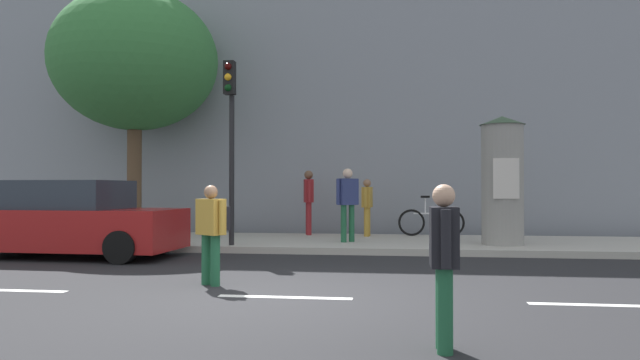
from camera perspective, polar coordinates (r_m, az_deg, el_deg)
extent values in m
plane|color=#232326|center=(7.98, -3.42, -11.24)|extent=(80.00, 80.00, 0.00)
cube|color=#B2ADA3|center=(14.84, 1.79, -6.08)|extent=(36.00, 4.00, 0.15)
cube|color=silver|center=(9.57, -27.99, -9.37)|extent=(1.80, 0.16, 0.01)
cube|color=silver|center=(7.97, -3.42, -11.22)|extent=(1.80, 0.16, 0.01)
cube|color=silver|center=(8.22, 25.67, -10.82)|extent=(1.80, 0.16, 0.01)
cube|color=gray|center=(20.06, 3.25, 9.20)|extent=(36.00, 5.00, 9.84)
cylinder|color=black|center=(13.59, -8.52, 0.94)|extent=(0.12, 0.12, 3.40)
cube|color=black|center=(13.64, -8.71, 9.71)|extent=(0.24, 0.24, 0.75)
sphere|color=#390605|center=(13.56, -8.87, 10.79)|extent=(0.16, 0.16, 0.16)
sphere|color=#F2A519|center=(13.51, -8.87, 9.79)|extent=(0.16, 0.16, 0.16)
sphere|color=#07330F|center=(13.47, -8.87, 8.79)|extent=(0.16, 0.16, 0.16)
cylinder|color=gray|center=(14.17, 17.19, -0.43)|extent=(0.94, 0.94, 2.75)
cone|color=#334C33|center=(14.26, 17.16, 5.50)|extent=(1.03, 1.03, 0.20)
cube|color=silver|center=(13.70, 17.52, 0.15)|extent=(0.56, 0.02, 0.90)
cylinder|color=brown|center=(17.22, -17.48, -0.21)|extent=(0.40, 0.40, 2.91)
ellipsoid|color=#337238|center=(17.58, -17.43, 10.95)|extent=(4.59, 4.59, 3.90)
cylinder|color=#1E5938|center=(5.57, 11.81, -11.89)|extent=(0.14, 0.14, 0.75)
cylinder|color=#1E5938|center=(5.38, 11.96, -12.28)|extent=(0.14, 0.14, 0.75)
cube|color=black|center=(5.39, 11.87, -5.39)|extent=(0.24, 0.38, 0.53)
cylinder|color=black|center=(5.62, 11.69, -5.19)|extent=(0.09, 0.09, 0.50)
cylinder|color=black|center=(5.15, 12.07, -5.60)|extent=(0.09, 0.09, 0.50)
sphere|color=tan|center=(5.37, 11.86, -1.48)|extent=(0.20, 0.20, 0.20)
cylinder|color=#1E5938|center=(8.93, -10.07, -7.66)|extent=(0.14, 0.14, 0.75)
cylinder|color=#1E5938|center=(9.10, -10.92, -7.53)|extent=(0.14, 0.14, 0.75)
cube|color=#B78C33|center=(8.96, -10.49, -3.51)|extent=(0.49, 0.44, 0.53)
cylinder|color=#B78C33|center=(8.76, -9.43, -3.57)|extent=(0.09, 0.09, 0.51)
cylinder|color=#B78C33|center=(9.17, -11.50, -3.44)|extent=(0.09, 0.09, 0.51)
sphere|color=#8C664C|center=(8.95, -10.48, -1.15)|extent=(0.20, 0.20, 0.20)
cube|color=black|center=(9.08, -9.59, -3.64)|extent=(0.32, 0.29, 0.36)
cylinder|color=#1E5938|center=(14.17, 2.30, -4.22)|extent=(0.14, 0.14, 0.89)
cylinder|color=#1E5938|center=(14.32, 3.07, -4.18)|extent=(0.14, 0.14, 0.89)
cube|color=navy|center=(14.22, 2.68, -1.13)|extent=(0.52, 0.51, 0.63)
cylinder|color=navy|center=(14.04, 1.76, -1.14)|extent=(0.09, 0.09, 0.60)
cylinder|color=navy|center=(14.40, 3.58, -1.13)|extent=(0.09, 0.09, 0.60)
sphere|color=beige|center=(14.22, 2.68, 0.63)|extent=(0.24, 0.24, 0.24)
cylinder|color=maroon|center=(16.27, -1.07, -3.76)|extent=(0.14, 0.14, 0.90)
cylinder|color=maroon|center=(16.49, -1.15, -3.72)|extent=(0.14, 0.14, 0.90)
cube|color=maroon|center=(16.36, -1.11, -1.05)|extent=(0.34, 0.49, 0.64)
cylinder|color=maroon|center=(16.10, -1.01, -1.05)|extent=(0.09, 0.09, 0.61)
cylinder|color=maroon|center=(16.63, -1.20, -1.04)|extent=(0.09, 0.09, 0.61)
sphere|color=brown|center=(16.37, -1.11, 0.49)|extent=(0.24, 0.24, 0.24)
cylinder|color=#B78C33|center=(15.86, 4.51, -4.06)|extent=(0.14, 0.14, 0.78)
cylinder|color=#B78C33|center=(16.09, 4.63, -4.01)|extent=(0.14, 0.14, 0.78)
cube|color=#B78C33|center=(15.95, 4.57, -1.66)|extent=(0.28, 0.47, 0.55)
cylinder|color=#B78C33|center=(15.68, 4.42, -1.67)|extent=(0.09, 0.09, 0.52)
cylinder|color=#B78C33|center=(16.22, 4.71, -1.64)|extent=(0.09, 0.09, 0.52)
sphere|color=#8C664C|center=(15.95, 4.57, -0.29)|extent=(0.21, 0.21, 0.21)
torus|color=black|center=(16.21, 8.82, -4.08)|extent=(0.72, 0.07, 0.72)
torus|color=black|center=(16.26, 12.53, -4.06)|extent=(0.72, 0.07, 0.72)
cylinder|color=silver|center=(16.21, 10.68, -3.19)|extent=(0.95, 0.05, 0.04)
cylinder|color=silver|center=(16.20, 10.12, -2.49)|extent=(0.04, 0.04, 0.45)
cylinder|color=silver|center=(16.23, 12.16, -2.48)|extent=(0.04, 0.04, 0.50)
cube|color=black|center=(16.20, 10.12, -1.60)|extent=(0.24, 0.10, 0.06)
cube|color=maroon|center=(13.44, -22.82, -4.35)|extent=(4.56, 2.01, 0.83)
cube|color=#262D38|center=(13.54, -23.61, -1.30)|extent=(2.57, 1.76, 0.59)
cylinder|color=black|center=(15.07, -26.10, -4.99)|extent=(0.65, 0.24, 0.64)
cylinder|color=black|center=(11.92, -18.69, -6.17)|extent=(0.65, 0.24, 0.64)
cylinder|color=black|center=(13.48, -15.13, -5.55)|extent=(0.65, 0.24, 0.64)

